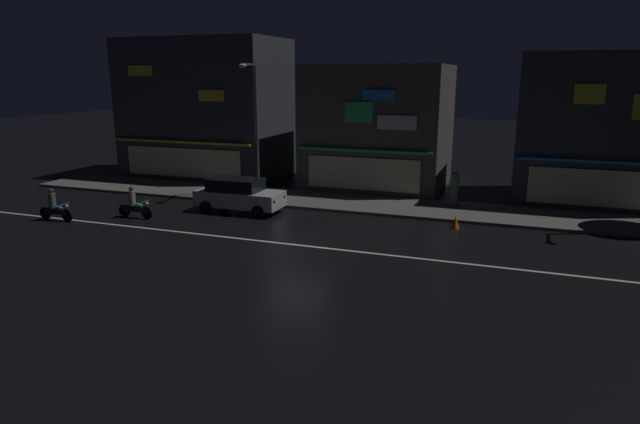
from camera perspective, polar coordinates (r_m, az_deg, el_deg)
The scene contains 12 objects.
ground_plane at distance 21.97m, azimuth -2.42°, elevation -3.47°, with size 140.00×140.00×0.00m, color black.
lane_divider_stripe at distance 21.97m, azimuth -2.42°, elevation -3.46°, with size 37.09×0.16×0.01m, color beige.
sidewalk_far at distance 28.95m, azimuth 3.37°, elevation 0.96°, with size 39.04×3.99×0.14m, color #5B5954.
storefront_left_block at distance 33.66m, azimuth 6.19°, elevation 8.84°, with size 8.03×7.20×7.23m.
storefront_center_block at distance 32.51m, azimuth 26.68°, elevation 7.74°, with size 7.72×6.47×7.76m.
storefront_right_block at distance 37.80m, azimuth -11.72°, elevation 10.49°, with size 10.19×6.42×8.94m.
streetlamp_west at distance 30.08m, azimuth -6.82°, elevation 9.63°, with size 0.44×1.64×7.14m.
pedestrian_on_sidewalk at distance 28.68m, azimuth 13.87°, elevation 2.42°, with size 0.40×0.40×1.94m.
parked_car_near_kerb at distance 27.45m, azimuth -8.48°, elevation 1.81°, with size 4.30×1.98×1.67m.
motorcycle_lead at distance 28.37m, azimuth -25.94°, elevation 0.45°, with size 1.90×0.60×1.52m.
motorcycle_following at distance 27.48m, azimuth -18.80°, elevation 0.72°, with size 1.90×0.60×1.52m.
traffic_cone at distance 25.06m, azimuth 13.93°, elevation -1.02°, with size 0.36×0.36×0.55m, color orange.
Camera 1 is at (8.03, -19.36, 6.59)m, focal length 30.70 mm.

